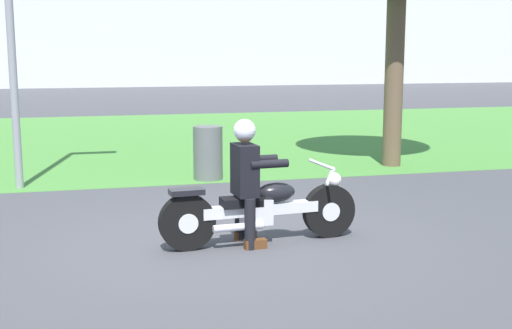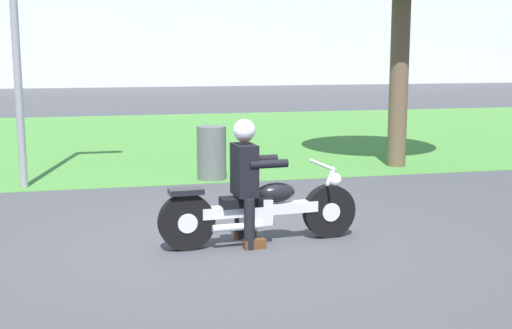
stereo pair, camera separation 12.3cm
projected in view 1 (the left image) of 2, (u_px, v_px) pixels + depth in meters
ground at (226, 245)px, 7.39m from camera, size 120.00×120.00×0.00m
grass_verge at (147, 138)px, 16.42m from camera, size 60.00×12.00×0.01m
motorcycle_lead at (261, 210)px, 7.39m from camera, size 2.26×0.66×0.86m
rider_lead at (246, 172)px, 7.27m from camera, size 0.57×0.49×1.38m
trash_can at (208, 153)px, 11.08m from camera, size 0.48×0.48×0.88m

